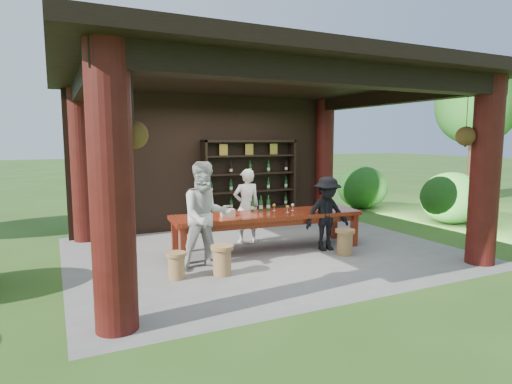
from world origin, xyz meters
name	(u,v)px	position (x,y,z in m)	size (l,w,h in m)	color
ground	(265,251)	(0.00, 0.00, 0.00)	(90.00, 90.00, 0.00)	#2D5119
pavilion	(255,144)	(-0.01, 0.43, 2.13)	(7.50, 6.00, 3.60)	slate
wine_shelf	(250,183)	(0.81, 2.45, 1.11)	(2.51, 0.38, 2.21)	black
tasting_table	(267,219)	(0.11, 0.10, 0.64)	(3.90, 1.26, 0.75)	#5F250D
stool_near_left	(222,259)	(-1.30, -1.03, 0.26)	(0.38, 0.38, 0.50)	olive
stool_near_right	(345,241)	(1.29, -0.89, 0.26)	(0.38, 0.38, 0.50)	olive
stool_far_left	(176,265)	(-2.03, -0.90, 0.23)	(0.33, 0.33, 0.43)	olive
host	(247,206)	(-0.01, 0.86, 0.80)	(0.58, 0.38, 1.59)	white
guest_woman	(206,216)	(-1.42, -0.58, 0.93)	(0.90, 0.70, 1.85)	beige
guest_man	(327,214)	(1.17, -0.44, 0.74)	(0.96, 0.55, 1.49)	black
table_bottles	(261,203)	(0.11, 0.41, 0.90)	(0.45, 0.09, 0.31)	#194C1E
table_glasses	(293,207)	(0.71, 0.11, 0.82)	(0.94, 0.35, 0.15)	silver
napkin_basket	(228,213)	(-0.75, 0.11, 0.82)	(0.26, 0.18, 0.14)	#BF6672
shrubs	(304,220)	(0.90, -0.02, 0.57)	(14.98, 7.33, 1.36)	#194C14
trees	(372,93)	(3.58, 1.16, 3.37)	(21.23, 11.02, 4.80)	#3F2819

